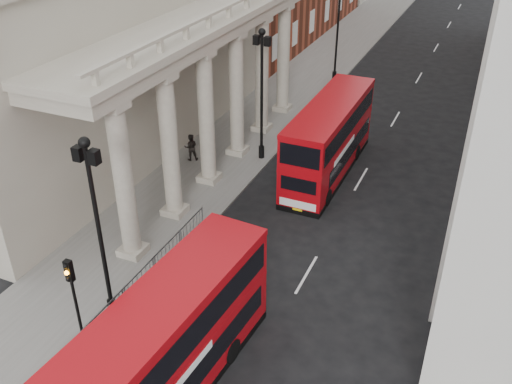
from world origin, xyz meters
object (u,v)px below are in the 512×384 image
(lamp_post_north, at_px, (338,25))
(bus_far, at_px, (329,138))
(pedestrian_b, at_px, (191,147))
(lamp_post_south, at_px, (97,221))
(bus_near, at_px, (166,347))
(pedestrian_c, at_px, (211,166))
(pedestrian_a, at_px, (206,155))
(lamp_post_mid, at_px, (262,87))
(traffic_light, at_px, (73,289))

(lamp_post_north, xyz_separation_m, bus_far, (4.44, -16.04, -2.53))
(pedestrian_b, bearing_deg, lamp_post_south, 73.42)
(bus_near, distance_m, pedestrian_c, 16.01)
(bus_far, bearing_deg, pedestrian_a, -160.14)
(lamp_post_mid, bearing_deg, lamp_post_south, -90.00)
(traffic_light, bearing_deg, lamp_post_south, 92.84)
(lamp_post_north, relative_size, pedestrian_c, 5.17)
(lamp_post_south, xyz_separation_m, lamp_post_north, (0.00, 32.00, 0.00))
(lamp_post_mid, xyz_separation_m, bus_near, (4.34, -18.52, -2.55))
(bus_far, bearing_deg, lamp_post_north, 105.77)
(lamp_post_mid, height_order, lamp_post_north, same)
(bus_near, bearing_deg, lamp_post_south, 154.07)
(bus_far, distance_m, pedestrian_c, 7.32)
(lamp_post_south, distance_m, pedestrian_c, 12.98)
(traffic_light, relative_size, pedestrian_a, 2.70)
(pedestrian_a, relative_size, pedestrian_b, 0.91)
(lamp_post_north, relative_size, bus_near, 0.78)
(pedestrian_b, relative_size, pedestrian_c, 1.09)
(lamp_post_south, height_order, lamp_post_mid, same)
(pedestrian_c, bearing_deg, lamp_post_mid, 78.23)
(bus_near, relative_size, pedestrian_b, 6.05)
(lamp_post_mid, distance_m, lamp_post_north, 16.00)
(bus_far, relative_size, pedestrian_c, 6.56)
(lamp_post_north, bearing_deg, traffic_light, -89.83)
(bus_near, xyz_separation_m, pedestrian_b, (-8.33, 16.44, -1.37))
(traffic_light, distance_m, bus_far, 18.50)
(lamp_post_mid, distance_m, bus_near, 19.19)
(lamp_post_north, relative_size, traffic_light, 1.93)
(lamp_post_north, height_order, traffic_light, lamp_post_north)
(lamp_post_south, bearing_deg, lamp_post_north, 90.00)
(pedestrian_b, distance_m, pedestrian_c, 2.85)
(pedestrian_c, bearing_deg, pedestrian_b, 156.29)
(lamp_post_north, height_order, pedestrian_c, lamp_post_north)
(bus_far, relative_size, pedestrian_a, 6.63)
(lamp_post_north, distance_m, traffic_light, 34.07)
(lamp_post_mid, bearing_deg, bus_far, -0.57)
(lamp_post_mid, height_order, pedestrian_c, lamp_post_mid)
(lamp_post_south, xyz_separation_m, pedestrian_a, (-2.66, 13.44, -3.99))
(lamp_post_mid, distance_m, bus_far, 5.11)
(bus_near, bearing_deg, pedestrian_a, 117.89)
(bus_near, bearing_deg, lamp_post_north, 101.36)
(traffic_light, xyz_separation_m, pedestrian_a, (-2.76, 15.46, -2.19))
(bus_near, bearing_deg, pedestrian_b, 121.07)
(lamp_post_north, bearing_deg, lamp_post_south, -90.00)
(lamp_post_south, xyz_separation_m, bus_far, (4.44, 15.96, -2.53))
(traffic_light, distance_m, pedestrian_b, 16.59)
(lamp_post_south, distance_m, bus_near, 5.62)
(pedestrian_a, bearing_deg, pedestrian_b, 173.77)
(lamp_post_south, distance_m, pedestrian_a, 14.27)
(bus_far, bearing_deg, pedestrian_c, -148.49)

